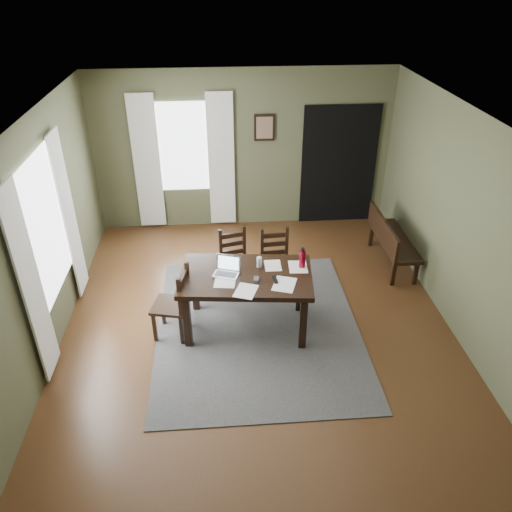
{
  "coord_description": "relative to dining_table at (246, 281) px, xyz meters",
  "views": [
    {
      "loc": [
        -0.43,
        -5.11,
        4.16
      ],
      "look_at": [
        0.0,
        0.3,
        0.9
      ],
      "focal_mm": 35.0,
      "sensor_mm": 36.0,
      "label": 1
    }
  ],
  "objects": [
    {
      "name": "paper_a",
      "position": [
        -0.26,
        -0.11,
        0.1
      ],
      "size": [
        0.29,
        0.35,
        0.0
      ],
      "primitive_type": "cube",
      "rotation": [
        0.0,
        0.0,
        -0.13
      ],
      "color": "white",
      "rests_on": "dining_table"
    },
    {
      "name": "paper_e",
      "position": [
        -0.02,
        -0.36,
        0.1
      ],
      "size": [
        0.33,
        0.37,
        0.0
      ],
      "primitive_type": "cube",
      "rotation": [
        0.0,
        0.0,
        -0.35
      ],
      "color": "white",
      "rests_on": "dining_table"
    },
    {
      "name": "doorway_back",
      "position": [
        1.8,
        2.96,
        0.33
      ],
      "size": [
        1.3,
        0.03,
        2.1
      ],
      "color": "black",
      "rests_on": "ground"
    },
    {
      "name": "paper_d",
      "position": [
        0.66,
        0.12,
        0.1
      ],
      "size": [
        0.24,
        0.31,
        0.0
      ],
      "primitive_type": "cube",
      "rotation": [
        0.0,
        0.0,
        -0.06
      ],
      "color": "white",
      "rests_on": "dining_table"
    },
    {
      "name": "paper_b",
      "position": [
        0.44,
        -0.25,
        0.1
      ],
      "size": [
        0.34,
        0.39,
        0.0
      ],
      "primitive_type": "cube",
      "rotation": [
        0.0,
        0.0,
        -0.33
      ],
      "color": "white",
      "rests_on": "dining_table"
    },
    {
      "name": "chair_back_left",
      "position": [
        -0.1,
        0.88,
        -0.26
      ],
      "size": [
        0.49,
        0.49,
        0.92
      ],
      "rotation": [
        0.0,
        0.0,
        0.23
      ],
      "color": "black",
      "rests_on": "rug"
    },
    {
      "name": "drinking_glass",
      "position": [
        0.18,
        0.16,
        0.17
      ],
      "size": [
        0.07,
        0.07,
        0.14
      ],
      "primitive_type": "cylinder",
      "rotation": [
        0.0,
        0.0,
        -0.18
      ],
      "color": "silver",
      "rests_on": "dining_table"
    },
    {
      "name": "room_shell",
      "position": [
        0.15,
        -0.01,
        1.08
      ],
      "size": [
        5.02,
        6.02,
        2.71
      ],
      "color": "#4C5034",
      "rests_on": "ground"
    },
    {
      "name": "window_left",
      "position": [
        -2.32,
        0.19,
        0.73
      ],
      "size": [
        0.01,
        1.3,
        1.7
      ],
      "color": "white",
      "rests_on": "ground"
    },
    {
      "name": "curtain_back_left",
      "position": [
        -1.47,
        2.93,
        0.48
      ],
      "size": [
        0.44,
        0.03,
        2.3
      ],
      "color": "silver",
      "rests_on": "ground"
    },
    {
      "name": "window_back",
      "position": [
        -0.85,
        2.96,
        0.73
      ],
      "size": [
        1.0,
        0.01,
        1.5
      ],
      "color": "white",
      "rests_on": "ground"
    },
    {
      "name": "curtain_left_far",
      "position": [
        -2.29,
        1.01,
        0.48
      ],
      "size": [
        0.03,
        0.48,
        2.3
      ],
      "color": "silver",
      "rests_on": "ground"
    },
    {
      "name": "framed_picture",
      "position": [
        0.5,
        2.96,
        1.03
      ],
      "size": [
        0.34,
        0.03,
        0.44
      ],
      "color": "black",
      "rests_on": "ground"
    },
    {
      "name": "chair_back_right",
      "position": [
        0.47,
        0.8,
        -0.25
      ],
      "size": [
        0.45,
        0.45,
        0.94
      ],
      "rotation": [
        0.0,
        0.0,
        0.08
      ],
      "color": "black",
      "rests_on": "rug"
    },
    {
      "name": "paper_c",
      "position": [
        0.35,
        0.17,
        0.1
      ],
      "size": [
        0.21,
        0.27,
        0.0
      ],
      "primitive_type": "cube",
      "rotation": [
        0.0,
        0.0,
        -0.01
      ],
      "color": "white",
      "rests_on": "dining_table"
    },
    {
      "name": "dining_table",
      "position": [
        0.0,
        0.0,
        0.0
      ],
      "size": [
        1.71,
        1.13,
        0.81
      ],
      "rotation": [
        0.0,
        0.0,
        -0.1
      ],
      "color": "black",
      "rests_on": "rug"
    },
    {
      "name": "chair_end",
      "position": [
        -0.89,
        -0.08,
        -0.24
      ],
      "size": [
        0.51,
        0.51,
        0.97
      ],
      "rotation": [
        0.0,
        0.0,
        -1.8
      ],
      "color": "black",
      "rests_on": "rug"
    },
    {
      "name": "curtain_back_right",
      "position": [
        -0.23,
        2.93,
        0.48
      ],
      "size": [
        0.44,
        0.03,
        2.3
      ],
      "color": "silver",
      "rests_on": "ground"
    },
    {
      "name": "bench",
      "position": [
        2.3,
        1.4,
        -0.26
      ],
      "size": [
        0.44,
        1.37,
        0.77
      ],
      "rotation": [
        0.0,
        0.0,
        1.57
      ],
      "color": "black",
      "rests_on": "ground"
    },
    {
      "name": "laptop",
      "position": [
        -0.23,
        0.05,
        0.15
      ],
      "size": [
        0.37,
        0.33,
        0.21
      ],
      "rotation": [
        0.0,
        0.0,
        -0.33
      ],
      "color": "#B7B7BC",
      "rests_on": "dining_table"
    },
    {
      "name": "ground",
      "position": [
        0.15,
        -0.01,
        -0.72
      ],
      "size": [
        5.0,
        6.0,
        0.01
      ],
      "color": "#492C16"
    },
    {
      "name": "rug",
      "position": [
        0.15,
        -0.01,
        -0.71
      ],
      "size": [
        2.6,
        3.2,
        0.01
      ],
      "color": "#414141",
      "rests_on": "ground"
    },
    {
      "name": "tv_remote",
      "position": [
        0.34,
        -0.16,
        0.11
      ],
      "size": [
        0.06,
        0.17,
        0.02
      ],
      "primitive_type": "cube",
      "rotation": [
        0.0,
        0.0,
        0.1
      ],
      "color": "black",
      "rests_on": "dining_table"
    },
    {
      "name": "curtain_left_near",
      "position": [
        -2.29,
        -0.63,
        0.48
      ],
      "size": [
        0.03,
        0.48,
        2.3
      ],
      "color": "silver",
      "rests_on": "ground"
    },
    {
      "name": "water_bottle",
      "position": [
        0.71,
        0.11,
        0.23
      ],
      "size": [
        0.1,
        0.1,
        0.27
      ],
      "rotation": [
        0.0,
        0.0,
        0.27
      ],
      "color": "maroon",
      "rests_on": "dining_table"
    },
    {
      "name": "computer_mouse",
      "position": [
        0.11,
        -0.15,
        0.12
      ],
      "size": [
        0.07,
        0.11,
        0.03
      ],
      "primitive_type": "cube",
      "rotation": [
        0.0,
        0.0,
        -0.16
      ],
      "color": "#3F3F42",
      "rests_on": "dining_table"
    }
  ]
}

